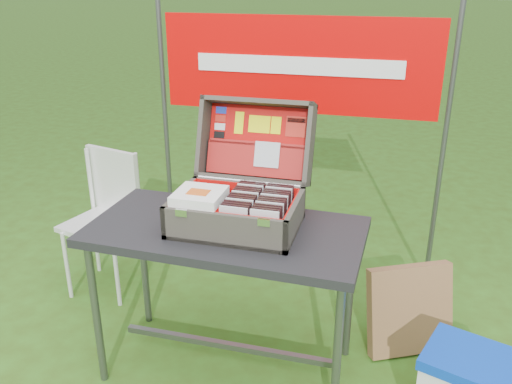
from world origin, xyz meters
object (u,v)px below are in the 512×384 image
(table, at_px, (227,300))
(cardboard_box, at_px, (410,310))
(suitcase, at_px, (240,171))
(chair, at_px, (102,226))

(table, xyz_separation_m, cardboard_box, (0.84, 0.38, -0.15))
(suitcase, relative_size, cardboard_box, 1.20)
(table, xyz_separation_m, suitcase, (0.05, 0.07, 0.62))
(suitcase, bearing_deg, table, -122.04)
(table, xyz_separation_m, chair, (-0.93, 0.49, 0.04))
(table, relative_size, suitcase, 2.21)
(suitcase, height_order, chair, suitcase)
(cardboard_box, bearing_deg, suitcase, 173.85)
(suitcase, relative_size, chair, 0.66)
(cardboard_box, bearing_deg, chair, 149.12)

